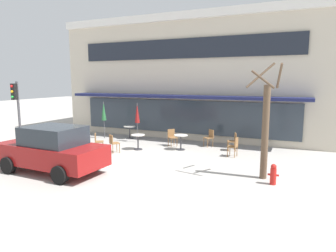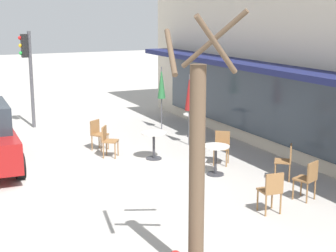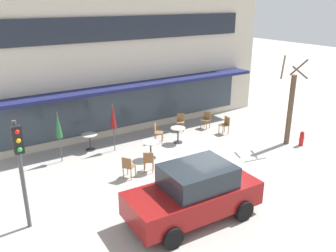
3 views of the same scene
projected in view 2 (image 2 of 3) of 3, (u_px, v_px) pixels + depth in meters
ground_plane at (71, 182)px, 12.46m from camera, size 80.00×80.00×0.00m
cafe_table_near_wall at (194, 121)px, 16.96m from camera, size 0.70×0.70×0.76m
cafe_table_streetside at (154, 141)px, 14.35m from camera, size 0.70×0.70×0.76m
cafe_table_by_tree at (216, 155)px, 12.95m from camera, size 0.70×0.70×0.76m
patio_umbrella_green_folded at (189, 93)px, 15.63m from camera, size 0.28×0.28×2.20m
patio_umbrella_cream_folded at (162, 83)px, 17.80m from camera, size 0.28×0.28×2.20m
cafe_chair_0 at (286, 159)px, 12.55m from camera, size 0.56×0.56×0.89m
cafe_chair_1 at (272, 189)px, 10.43m from camera, size 0.44×0.44×0.89m
cafe_chair_2 at (222, 145)px, 13.89m from camera, size 0.56×0.56×0.89m
cafe_chair_3 at (308, 177)px, 11.17m from camera, size 0.51×0.51×0.89m
cafe_chair_4 at (108, 139)px, 14.54m from camera, size 0.56×0.56×0.89m
cafe_chair_5 at (98, 132)px, 15.33m from camera, size 0.56×0.56×0.89m
street_tree at (197, 162)px, 7.66m from camera, size 1.25×1.31×4.09m
traffic_light_pole at (28, 63)px, 17.90m from camera, size 0.26×0.44×3.40m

